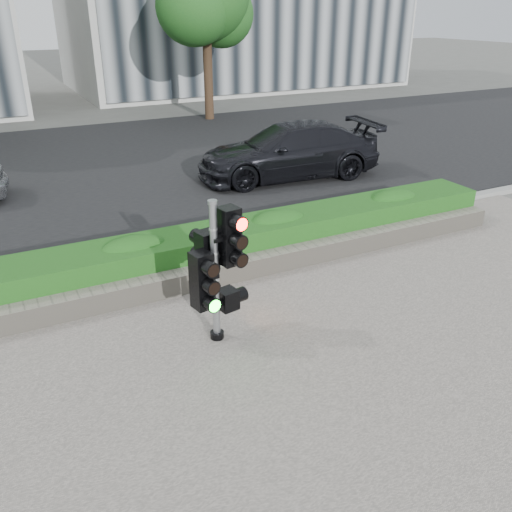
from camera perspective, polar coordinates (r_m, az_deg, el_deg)
name	(u,v)px	position (r m, az deg, el deg)	size (l,w,h in m)	color
ground	(273,340)	(7.64, 1.75, -8.87)	(120.00, 120.00, 0.00)	#51514C
sidewalk	(390,462)	(6.06, 13.90, -20.26)	(16.00, 11.00, 0.03)	#9E9389
road	(107,167)	(16.42, -15.43, 8.99)	(60.00, 13.00, 0.02)	black
curb	(192,253)	(10.14, -6.80, 0.29)	(60.00, 0.25, 0.12)	gray
stone_wall	(218,273)	(9.03, -4.02, -1.83)	(12.00, 0.32, 0.34)	gray
hedge	(203,250)	(9.50, -5.61, 0.66)	(12.00, 1.00, 0.68)	#368F2C
traffic_signal	(215,264)	(7.15, -4.32, -0.89)	(0.73, 0.58, 2.02)	black
car_dark	(289,151)	(14.73, 3.45, 10.99)	(2.00, 4.91, 1.42)	black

